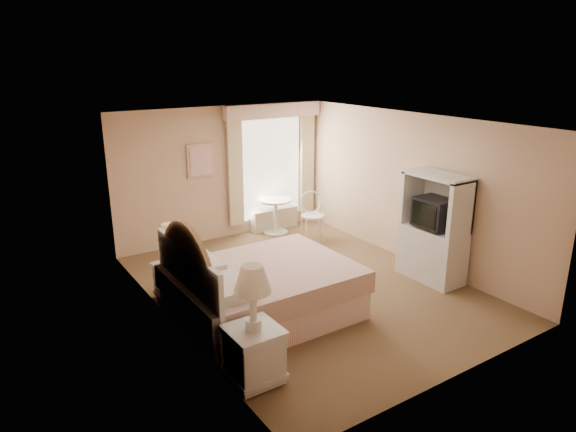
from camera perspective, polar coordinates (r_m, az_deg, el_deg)
room at (r=7.43m, az=2.22°, el=0.87°), size 4.21×5.51×2.51m
window at (r=10.12m, az=-1.68°, el=5.86°), size 2.05×0.22×2.51m
framed_art at (r=9.45m, az=-9.68°, el=6.08°), size 0.52×0.04×0.62m
bed at (r=6.86m, az=-3.52°, el=-8.32°), size 2.33×1.83×1.62m
nightstand_near at (r=5.56m, az=-3.82°, el=-13.59°), size 0.55×0.55×1.33m
nightstand_far at (r=7.54m, az=-12.83°, el=-6.03°), size 0.46×0.46×1.12m
round_table at (r=10.07m, az=-1.41°, el=0.63°), size 0.65×0.65×0.69m
cafe_chair at (r=9.76m, az=2.68°, el=0.50°), size 0.56×0.56×0.91m
armoire at (r=8.22m, az=15.83°, el=-2.19°), size 0.51×1.02×1.69m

